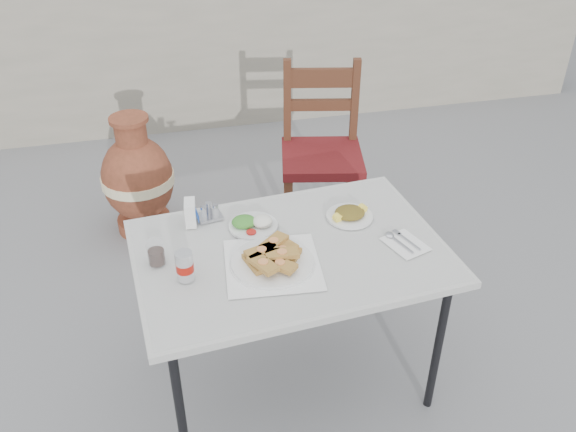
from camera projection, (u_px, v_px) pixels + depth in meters
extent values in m
plane|color=slate|center=(273.00, 360.00, 2.63)|extent=(80.00, 80.00, 0.00)
cylinder|color=black|center=(181.00, 413.00, 2.01)|extent=(0.03, 0.03, 0.63)
cylinder|color=black|center=(438.00, 348.00, 2.26)|extent=(0.03, 0.03, 0.63)
cylinder|color=black|center=(155.00, 298.00, 2.49)|extent=(0.03, 0.03, 0.63)
cylinder|color=black|center=(370.00, 254.00, 2.74)|extent=(0.03, 0.03, 0.63)
cube|color=white|center=(290.00, 252.00, 2.19)|extent=(1.16, 0.83, 0.03)
cube|color=white|center=(290.00, 249.00, 2.18)|extent=(1.12, 0.80, 0.00)
cube|color=white|center=(273.00, 264.00, 2.10)|extent=(0.35, 0.35, 0.00)
cylinder|color=silver|center=(272.00, 262.00, 2.10)|extent=(0.29, 0.29, 0.01)
cylinder|color=silver|center=(272.00, 263.00, 2.10)|extent=(0.30, 0.30, 0.01)
cylinder|color=silver|center=(253.00, 226.00, 2.29)|extent=(0.19, 0.19, 0.01)
ellipsoid|color=white|center=(262.00, 221.00, 2.28)|extent=(0.08, 0.08, 0.04)
ellipsoid|color=#2D6C1E|center=(244.00, 222.00, 2.28)|extent=(0.09, 0.08, 0.04)
cylinder|color=red|center=(251.00, 232.00, 2.24)|extent=(0.04, 0.04, 0.01)
cylinder|color=silver|center=(350.00, 216.00, 2.35)|extent=(0.18, 0.18, 0.01)
ellipsoid|color=#2D6B1A|center=(350.00, 213.00, 2.34)|extent=(0.12, 0.11, 0.03)
cylinder|color=yellow|center=(337.00, 218.00, 2.31)|extent=(0.04, 0.03, 0.03)
cylinder|color=yellow|center=(363.00, 208.00, 2.36)|extent=(0.04, 0.03, 0.03)
cylinder|color=silver|center=(185.00, 266.00, 2.01)|extent=(0.06, 0.06, 0.11)
cylinder|color=#B3160C|center=(185.00, 267.00, 2.01)|extent=(0.06, 0.06, 0.03)
cylinder|color=#B9B8C0|center=(183.00, 254.00, 1.98)|extent=(0.05, 0.05, 0.00)
cylinder|color=white|center=(156.00, 253.00, 2.09)|extent=(0.06, 0.06, 0.09)
cylinder|color=black|center=(157.00, 257.00, 2.10)|extent=(0.06, 0.06, 0.05)
cube|color=white|center=(190.00, 213.00, 2.29)|extent=(0.05, 0.08, 0.10)
cube|color=blue|center=(197.00, 214.00, 2.30)|extent=(0.02, 0.04, 0.05)
cube|color=#B9B8C0|center=(210.00, 216.00, 2.34)|extent=(0.10, 0.09, 0.01)
cylinder|color=white|center=(204.00, 212.00, 2.31)|extent=(0.02, 0.02, 0.05)
cylinder|color=white|center=(216.00, 211.00, 2.32)|extent=(0.02, 0.02, 0.05)
cylinder|color=#B9B8C0|center=(209.00, 208.00, 2.34)|extent=(0.03, 0.03, 0.05)
cube|color=white|center=(405.00, 244.00, 2.20)|extent=(0.16, 0.18, 0.00)
cube|color=#B9B8C0|center=(402.00, 244.00, 2.19)|extent=(0.05, 0.12, 0.00)
ellipsoid|color=#B9B8C0|center=(390.00, 235.00, 2.24)|extent=(0.03, 0.04, 0.01)
cube|color=#B9B8C0|center=(409.00, 241.00, 2.21)|extent=(0.05, 0.12, 0.00)
cube|color=#B9B8C0|center=(397.00, 232.00, 2.25)|extent=(0.03, 0.04, 0.00)
cube|color=#3E2110|center=(289.00, 217.00, 3.16)|extent=(0.05, 0.05, 0.44)
cube|color=#3E2110|center=(357.00, 216.00, 3.17)|extent=(0.05, 0.05, 0.44)
cube|color=#3E2110|center=(287.00, 182.00, 3.46)|extent=(0.05, 0.05, 0.44)
cube|color=#3E2110|center=(350.00, 182.00, 3.47)|extent=(0.05, 0.05, 0.44)
cube|color=maroon|center=(322.00, 158.00, 3.18)|extent=(0.49, 0.49, 0.05)
cube|color=#3E2110|center=(287.00, 105.00, 3.20)|extent=(0.05, 0.05, 0.49)
cube|color=#3E2110|center=(355.00, 105.00, 3.21)|extent=(0.05, 0.05, 0.49)
cube|color=#3E2110|center=(322.00, 78.00, 3.12)|extent=(0.39, 0.11, 0.10)
cube|color=#3E2110|center=(321.00, 105.00, 3.20)|extent=(0.39, 0.11, 0.06)
cylinder|color=brown|center=(145.00, 222.00, 3.45)|extent=(0.29, 0.29, 0.07)
ellipsoid|color=brown|center=(138.00, 179.00, 3.30)|extent=(0.39, 0.39, 0.48)
cylinder|color=beige|center=(138.00, 179.00, 3.30)|extent=(0.39, 0.39, 0.06)
cylinder|color=brown|center=(131.00, 134.00, 3.15)|extent=(0.17, 0.17, 0.15)
cylinder|color=brown|center=(128.00, 119.00, 3.10)|extent=(0.20, 0.20, 0.02)
cube|color=gray|center=(197.00, 45.00, 4.33)|extent=(6.00, 0.25, 1.20)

